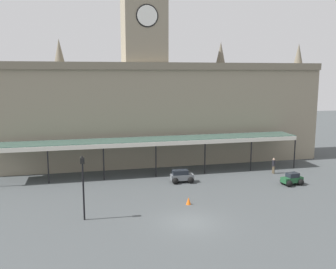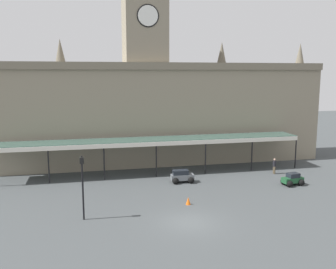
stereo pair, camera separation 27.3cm
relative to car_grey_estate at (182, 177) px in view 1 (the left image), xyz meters
name	(u,v)px [view 1 (the left image)]	position (x,y,z in m)	size (l,w,h in m)	color
ground_plane	(190,222)	(-2.06, -9.86, -0.56)	(140.00, 140.00, 0.00)	#414647
station_building	(144,107)	(-2.06, 9.52, 6.08)	(42.36, 6.69, 20.95)	gray
entrance_canopy	(153,140)	(-2.06, 3.95, 3.06)	(32.33, 3.26, 3.77)	#38564C
car_grey_estate	(182,177)	(0.00, 0.00, 0.00)	(2.29, 1.62, 1.27)	slate
car_green_sedan	(292,180)	(10.21, -3.20, -0.06)	(2.14, 1.68, 1.19)	#1E512D
pedestrian_beside_cars	(274,165)	(10.52, 0.98, 0.34)	(0.34, 0.39, 1.67)	brown
victorian_lamppost	(83,180)	(-9.51, -7.65, 2.44)	(0.30, 0.30, 4.83)	black
traffic_cone	(189,201)	(-1.11, -6.24, -0.26)	(0.40, 0.40, 0.61)	orange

